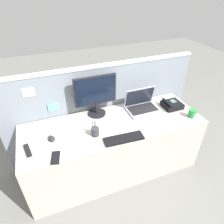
{
  "coord_description": "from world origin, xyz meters",
  "views": [
    {
      "loc": [
        -0.63,
        -1.6,
        2.05
      ],
      "look_at": [
        0.0,
        0.05,
        0.83
      ],
      "focal_mm": 31.97,
      "sensor_mm": 36.0,
      "label": 1
    }
  ],
  "objects_px": {
    "desktop_monitor": "(96,93)",
    "cell_phone_white_slab": "(28,129)",
    "pen_cup": "(95,131)",
    "cell_phone_silver_slab": "(53,125)",
    "tv_remote": "(28,150)",
    "computer_mouse_right_hand": "(51,138)",
    "desk_phone": "(172,105)",
    "keyboard_main": "(124,138)",
    "cell_phone_black_slab": "(55,158)",
    "coffee_mug": "(192,113)",
    "laptop": "(141,104)"
  },
  "relations": [
    {
      "from": "desktop_monitor",
      "to": "cell_phone_white_slab",
      "type": "distance_m",
      "value": 0.81
    },
    {
      "from": "pen_cup",
      "to": "cell_phone_silver_slab",
      "type": "relative_size",
      "value": 1.2
    },
    {
      "from": "tv_remote",
      "to": "computer_mouse_right_hand",
      "type": "bearing_deg",
      "value": 8.89
    },
    {
      "from": "desk_phone",
      "to": "tv_remote",
      "type": "bearing_deg",
      "value": -174.84
    },
    {
      "from": "desk_phone",
      "to": "keyboard_main",
      "type": "bearing_deg",
      "value": -157.3
    },
    {
      "from": "desktop_monitor",
      "to": "cell_phone_silver_slab",
      "type": "height_order",
      "value": "desktop_monitor"
    },
    {
      "from": "computer_mouse_right_hand",
      "to": "desktop_monitor",
      "type": "bearing_deg",
      "value": 10.03
    },
    {
      "from": "cell_phone_black_slab",
      "to": "coffee_mug",
      "type": "relative_size",
      "value": 1.35
    },
    {
      "from": "computer_mouse_right_hand",
      "to": "cell_phone_black_slab",
      "type": "bearing_deg",
      "value": -105.79
    },
    {
      "from": "desktop_monitor",
      "to": "pen_cup",
      "type": "relative_size",
      "value": 2.81
    },
    {
      "from": "desktop_monitor",
      "to": "desk_phone",
      "type": "relative_size",
      "value": 2.16
    },
    {
      "from": "keyboard_main",
      "to": "cell_phone_silver_slab",
      "type": "relative_size",
      "value": 2.84
    },
    {
      "from": "cell_phone_white_slab",
      "to": "cell_phone_black_slab",
      "type": "height_order",
      "value": "same"
    },
    {
      "from": "computer_mouse_right_hand",
      "to": "cell_phone_white_slab",
      "type": "distance_m",
      "value": 0.33
    },
    {
      "from": "laptop",
      "to": "cell_phone_black_slab",
      "type": "xyz_separation_m",
      "value": [
        -1.08,
        -0.43,
        -0.06
      ]
    },
    {
      "from": "desk_phone",
      "to": "cell_phone_black_slab",
      "type": "distance_m",
      "value": 1.48
    },
    {
      "from": "pen_cup",
      "to": "cell_phone_silver_slab",
      "type": "distance_m",
      "value": 0.5
    },
    {
      "from": "coffee_mug",
      "to": "laptop",
      "type": "bearing_deg",
      "value": 141.88
    },
    {
      "from": "laptop",
      "to": "cell_phone_white_slab",
      "type": "height_order",
      "value": "laptop"
    },
    {
      "from": "keyboard_main",
      "to": "tv_remote",
      "type": "height_order",
      "value": "keyboard_main"
    },
    {
      "from": "cell_phone_white_slab",
      "to": "coffee_mug",
      "type": "distance_m",
      "value": 1.8
    },
    {
      "from": "tv_remote",
      "to": "coffee_mug",
      "type": "distance_m",
      "value": 1.76
    },
    {
      "from": "desktop_monitor",
      "to": "laptop",
      "type": "height_order",
      "value": "desktop_monitor"
    },
    {
      "from": "laptop",
      "to": "desk_phone",
      "type": "xyz_separation_m",
      "value": [
        0.36,
        -0.1,
        -0.03
      ]
    },
    {
      "from": "laptop",
      "to": "pen_cup",
      "type": "bearing_deg",
      "value": -158.15
    },
    {
      "from": "computer_mouse_right_hand",
      "to": "cell_phone_white_slab",
      "type": "xyz_separation_m",
      "value": [
        -0.21,
        0.25,
        -0.01
      ]
    },
    {
      "from": "desk_phone",
      "to": "coffee_mug",
      "type": "relative_size",
      "value": 1.93
    },
    {
      "from": "keyboard_main",
      "to": "computer_mouse_right_hand",
      "type": "distance_m",
      "value": 0.71
    },
    {
      "from": "laptop",
      "to": "coffee_mug",
      "type": "relative_size",
      "value": 3.33
    },
    {
      "from": "keyboard_main",
      "to": "cell_phone_black_slab",
      "type": "relative_size",
      "value": 2.58
    },
    {
      "from": "laptop",
      "to": "tv_remote",
      "type": "relative_size",
      "value": 2.21
    },
    {
      "from": "desktop_monitor",
      "to": "keyboard_main",
      "type": "relative_size",
      "value": 1.19
    },
    {
      "from": "keyboard_main",
      "to": "cell_phone_black_slab",
      "type": "distance_m",
      "value": 0.66
    },
    {
      "from": "cell_phone_white_slab",
      "to": "desk_phone",
      "type": "bearing_deg",
      "value": 39.35
    },
    {
      "from": "computer_mouse_right_hand",
      "to": "pen_cup",
      "type": "distance_m",
      "value": 0.43
    },
    {
      "from": "cell_phone_black_slab",
      "to": "cell_phone_silver_slab",
      "type": "bearing_deg",
      "value": 98.35
    },
    {
      "from": "cell_phone_white_slab",
      "to": "coffee_mug",
      "type": "bearing_deg",
      "value": 31.7
    },
    {
      "from": "keyboard_main",
      "to": "cell_phone_silver_slab",
      "type": "height_order",
      "value": "keyboard_main"
    },
    {
      "from": "desktop_monitor",
      "to": "laptop",
      "type": "bearing_deg",
      "value": -10.17
    },
    {
      "from": "cell_phone_white_slab",
      "to": "keyboard_main",
      "type": "bearing_deg",
      "value": 15.81
    },
    {
      "from": "desk_phone",
      "to": "cell_phone_black_slab",
      "type": "relative_size",
      "value": 1.42
    },
    {
      "from": "keyboard_main",
      "to": "pen_cup",
      "type": "distance_m",
      "value": 0.3
    },
    {
      "from": "laptop",
      "to": "keyboard_main",
      "type": "relative_size",
      "value": 0.95
    },
    {
      "from": "laptop",
      "to": "tv_remote",
      "type": "xyz_separation_m",
      "value": [
        -1.31,
        -0.25,
        -0.05
      ]
    },
    {
      "from": "keyboard_main",
      "to": "cell_phone_white_slab",
      "type": "distance_m",
      "value": 1.01
    },
    {
      "from": "cell_phone_black_slab",
      "to": "coffee_mug",
      "type": "height_order",
      "value": "coffee_mug"
    },
    {
      "from": "cell_phone_white_slab",
      "to": "coffee_mug",
      "type": "relative_size",
      "value": 1.17
    },
    {
      "from": "desk_phone",
      "to": "cell_phone_silver_slab",
      "type": "relative_size",
      "value": 1.56
    },
    {
      "from": "coffee_mug",
      "to": "computer_mouse_right_hand",
      "type": "bearing_deg",
      "value": 173.32
    },
    {
      "from": "keyboard_main",
      "to": "pen_cup",
      "type": "relative_size",
      "value": 2.35
    }
  ]
}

